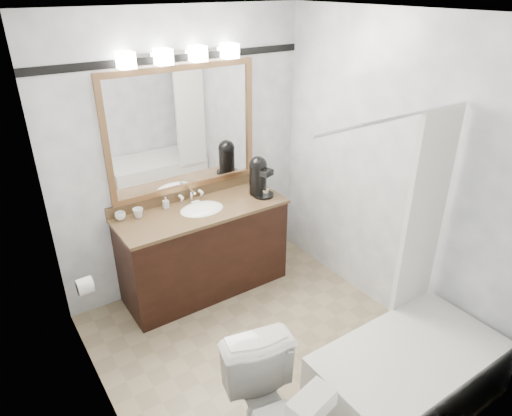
% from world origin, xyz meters
% --- Properties ---
extents(room, '(2.42, 2.62, 2.52)m').
position_xyz_m(room, '(0.00, 0.00, 1.25)').
color(room, gray).
rests_on(room, ground).
extents(vanity, '(1.53, 0.58, 0.97)m').
position_xyz_m(vanity, '(0.00, 1.02, 0.44)').
color(vanity, black).
rests_on(vanity, ground).
extents(mirror, '(1.40, 0.04, 1.10)m').
position_xyz_m(mirror, '(0.00, 1.28, 1.50)').
color(mirror, '#936842').
rests_on(mirror, room).
extents(vanity_light_bar, '(1.02, 0.14, 0.12)m').
position_xyz_m(vanity_light_bar, '(0.00, 1.23, 2.13)').
color(vanity_light_bar, silver).
rests_on(vanity_light_bar, room).
extents(accent_stripe, '(2.40, 0.01, 0.06)m').
position_xyz_m(accent_stripe, '(0.00, 1.29, 2.10)').
color(accent_stripe, black).
rests_on(accent_stripe, room).
extents(bathtub, '(1.30, 0.75, 1.96)m').
position_xyz_m(bathtub, '(0.55, -0.90, 0.28)').
color(bathtub, white).
rests_on(bathtub, ground).
extents(tp_roll, '(0.11, 0.12, 0.12)m').
position_xyz_m(tp_roll, '(-1.14, 0.66, 0.70)').
color(tp_roll, white).
rests_on(tp_roll, room).
extents(tissue_box, '(0.26, 0.18, 0.10)m').
position_xyz_m(tissue_box, '(-0.54, -1.12, 0.85)').
color(tissue_box, white).
rests_on(tissue_box, toilet).
extents(coffee_maker, '(0.20, 0.24, 0.38)m').
position_xyz_m(coffee_maker, '(0.59, 0.99, 1.04)').
color(coffee_maker, black).
rests_on(coffee_maker, vanity).
extents(cup_left, '(0.11, 0.11, 0.07)m').
position_xyz_m(cup_left, '(-0.66, 1.22, 0.88)').
color(cup_left, white).
rests_on(cup_left, vanity).
extents(cup_right, '(0.12, 0.12, 0.08)m').
position_xyz_m(cup_right, '(-0.52, 1.18, 0.89)').
color(cup_right, white).
rests_on(cup_right, vanity).
extents(soap_bottle_a, '(0.05, 0.05, 0.10)m').
position_xyz_m(soap_bottle_a, '(-0.25, 1.21, 0.90)').
color(soap_bottle_a, white).
rests_on(soap_bottle_a, vanity).
extents(soap_bar, '(0.08, 0.05, 0.02)m').
position_xyz_m(soap_bar, '(0.00, 1.13, 0.86)').
color(soap_bar, beige).
rests_on(soap_bar, vanity).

